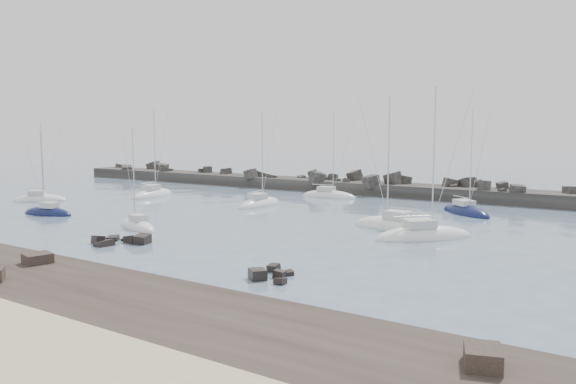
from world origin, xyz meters
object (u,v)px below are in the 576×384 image
Objects in this scene: sailboat_3 at (260,205)px; sailboat_8 at (394,227)px; sailboat_0 at (40,200)px; sailboat_6 at (424,237)px; sailboat_2 at (48,214)px; sailboat_7 at (466,213)px; sailboat_4 at (329,196)px; sailboat_1 at (153,195)px; sailboat_5 at (137,227)px.

sailboat_8 is (21.71, -6.68, 0.02)m from sailboat_3.
sailboat_6 reaches higher than sailboat_0.
sailboat_7 reaches higher than sailboat_2.
sailboat_3 is 1.00× the size of sailboat_7.
sailboat_2 is 0.74× the size of sailboat_8.
sailboat_6 is 1.03× the size of sailboat_8.
sailboat_4 is (3.19, 12.99, -0.01)m from sailboat_3.
sailboat_1 is 46.41m from sailboat_6.
sailboat_0 is 41.12m from sailboat_4.
sailboat_6 reaches higher than sailboat_5.
sailboat_5 is 0.75× the size of sailboat_8.
sailboat_5 is (-3.57, -33.54, -0.00)m from sailboat_4.
sailboat_6 reaches higher than sailboat_8.
sailboat_1 reaches higher than sailboat_4.
sailboat_1 reaches higher than sailboat_2.
sailboat_0 is at bearing -140.26° from sailboat_4.
sailboat_3 is 0.90× the size of sailboat_6.
sailboat_0 reaches higher than sailboat_2.
sailboat_3 is at bearing 1.53° from sailboat_1.
sailboat_2 is at bearing -128.56° from sailboat_3.
sailboat_3 reaches higher than sailboat_7.
sailboat_8 is at bearing 32.12° from sailboat_5.
sailboat_0 is 54.51m from sailboat_6.
sailboat_0 is 0.80× the size of sailboat_8.
sailboat_4 is at bearing 39.74° from sailboat_0.
sailboat_5 is 37.89m from sailboat_7.
sailboat_3 is at bearing -162.77° from sailboat_7.
sailboat_0 is at bearing -172.49° from sailboat_8.
sailboat_7 is at bearing 77.67° from sailboat_8.
sailboat_1 is 0.97× the size of sailboat_8.
sailboat_5 is at bearing -157.77° from sailboat_6.
sailboat_6 is at bearing 3.69° from sailboat_0.
sailboat_3 is 26.02m from sailboat_7.
sailboat_2 is (12.31, -6.93, 0.00)m from sailboat_0.
sailboat_1 is at bearing 99.75° from sailboat_2.
sailboat_8 reaches higher than sailboat_5.
sailboat_2 is 38.42m from sailboat_4.
sailboat_2 is 0.80× the size of sailboat_3.
sailboat_8 is (50.14, 6.61, 0.02)m from sailboat_0.
sailboat_2 is (3.39, -19.70, -0.01)m from sailboat_1.
sailboat_8 is at bearing -102.33° from sailboat_7.
sailboat_7 is 0.92× the size of sailboat_8.
sailboat_8 reaches higher than sailboat_3.
sailboat_0 is 57.27m from sailboat_7.
sailboat_6 is (22.78, -22.78, 0.01)m from sailboat_4.
sailboat_8 is at bearing -17.11° from sailboat_3.
sailboat_1 is at bearing -169.49° from sailboat_7.
sailboat_3 is at bearing 51.44° from sailboat_2.
sailboat_1 is at bearing 55.07° from sailboat_0.
sailboat_4 is 1.22× the size of sailboat_5.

